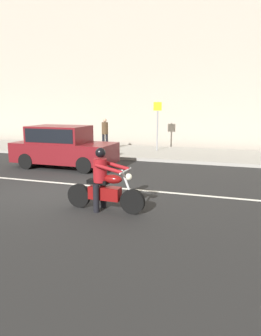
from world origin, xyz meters
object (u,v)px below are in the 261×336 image
Objects in this scene: pedestrian_bystander at (105,132)px; parked_sedan_maroon at (63,146)px; street_sign_post at (157,121)px; motorcycle_with_rider_crimson at (104,185)px.

parked_sedan_maroon is at bearing -90.12° from pedestrian_bystander.
parked_sedan_maroon is 4.42m from pedestrian_bystander.
street_sign_post is 1.52× the size of pedestrian_bystander.
motorcycle_with_rider_crimson is at bearing -83.50° from street_sign_post.
motorcycle_with_rider_crimson is 9.77m from pedestrian_bystander.
motorcycle_with_rider_crimson is at bearing -49.93° from parked_sedan_maroon.
street_sign_post is (-1.10, 9.70, 1.06)m from motorcycle_with_rider_crimson.
parked_sedan_maroon is 5.88m from street_sign_post.
pedestrian_bystander is at bearing -164.97° from street_sign_post.
street_sign_post is at bearing 15.03° from pedestrian_bystander.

